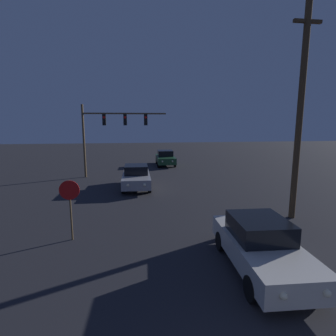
{
  "coord_description": "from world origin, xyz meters",
  "views": [
    {
      "loc": [
        -1.99,
        -0.91,
        4.42
      ],
      "look_at": [
        0.0,
        13.64,
        1.92
      ],
      "focal_mm": 28.0,
      "sensor_mm": 36.0,
      "label": 1
    }
  ],
  "objects_px": {
    "car_far": "(165,158)",
    "utility_pole": "(300,112)",
    "traffic_signal_mast": "(109,127)",
    "car_near": "(261,245)",
    "stop_sign": "(70,199)",
    "car_mid": "(136,177)"
  },
  "relations": [
    {
      "from": "car_mid",
      "to": "utility_pole",
      "type": "distance_m",
      "value": 10.82
    },
    {
      "from": "utility_pole",
      "to": "stop_sign",
      "type": "bearing_deg",
      "value": -173.49
    },
    {
      "from": "stop_sign",
      "to": "utility_pole",
      "type": "xyz_separation_m",
      "value": [
        9.82,
        1.12,
        3.3
      ]
    },
    {
      "from": "traffic_signal_mast",
      "to": "utility_pole",
      "type": "bearing_deg",
      "value": -50.26
    },
    {
      "from": "car_mid",
      "to": "stop_sign",
      "type": "relative_size",
      "value": 1.92
    },
    {
      "from": "car_near",
      "to": "car_mid",
      "type": "xyz_separation_m",
      "value": [
        -3.57,
        10.92,
        0.0
      ]
    },
    {
      "from": "traffic_signal_mast",
      "to": "stop_sign",
      "type": "height_order",
      "value": "traffic_signal_mast"
    },
    {
      "from": "car_mid",
      "to": "car_far",
      "type": "relative_size",
      "value": 1.0
    },
    {
      "from": "utility_pole",
      "to": "traffic_signal_mast",
      "type": "bearing_deg",
      "value": 129.74
    },
    {
      "from": "car_near",
      "to": "stop_sign",
      "type": "height_order",
      "value": "stop_sign"
    },
    {
      "from": "car_far",
      "to": "stop_sign",
      "type": "height_order",
      "value": "stop_sign"
    },
    {
      "from": "car_near",
      "to": "stop_sign",
      "type": "xyz_separation_m",
      "value": [
        -6.16,
        2.91,
        0.86
      ]
    },
    {
      "from": "car_far",
      "to": "traffic_signal_mast",
      "type": "bearing_deg",
      "value": 47.47
    },
    {
      "from": "car_near",
      "to": "car_far",
      "type": "relative_size",
      "value": 1.0
    },
    {
      "from": "traffic_signal_mast",
      "to": "utility_pole",
      "type": "distance_m",
      "value": 14.52
    },
    {
      "from": "car_far",
      "to": "stop_sign",
      "type": "xyz_separation_m",
      "value": [
        -5.86,
        -17.71,
        0.86
      ]
    },
    {
      "from": "car_near",
      "to": "utility_pole",
      "type": "distance_m",
      "value": 6.85
    },
    {
      "from": "stop_sign",
      "to": "car_near",
      "type": "bearing_deg",
      "value": -25.25
    },
    {
      "from": "car_near",
      "to": "car_far",
      "type": "xyz_separation_m",
      "value": [
        -0.3,
        20.62,
        0.0
      ]
    },
    {
      "from": "stop_sign",
      "to": "car_mid",
      "type": "bearing_deg",
      "value": 72.08
    },
    {
      "from": "car_far",
      "to": "utility_pole",
      "type": "relative_size",
      "value": 0.47
    },
    {
      "from": "car_far",
      "to": "utility_pole",
      "type": "distance_m",
      "value": 17.56
    }
  ]
}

